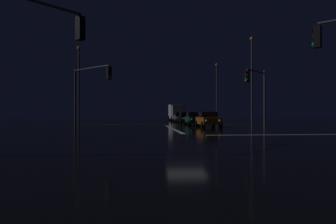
{
  "coord_description": "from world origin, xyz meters",
  "views": [
    {
      "loc": [
        -2.92,
        -19.47,
        1.4
      ],
      "look_at": [
        -0.13,
        12.01,
        1.56
      ],
      "focal_mm": 32.89,
      "sensor_mm": 36.0,
      "label": 1
    }
  ],
  "objects_px": {
    "sedan_gray": "(180,117)",
    "traffic_signal_sw": "(22,39)",
    "traffic_signal_nw": "(90,84)",
    "streetlamp_right_near": "(252,75)",
    "streetlamp_left_near": "(79,80)",
    "sedan_orange": "(208,119)",
    "traffic_signal_ne": "(257,87)",
    "sedan_green": "(194,118)",
    "streetlamp_right_far": "(217,88)",
    "sedan_black": "(186,118)",
    "box_truck": "(177,112)"
  },
  "relations": [
    {
      "from": "sedan_orange",
      "to": "traffic_signal_nw",
      "type": "relative_size",
      "value": 0.78
    },
    {
      "from": "sedan_orange",
      "to": "sedan_black",
      "type": "bearing_deg",
      "value": 91.72
    },
    {
      "from": "box_truck",
      "to": "traffic_signal_nw",
      "type": "distance_m",
      "value": 31.28
    },
    {
      "from": "traffic_signal_ne",
      "to": "traffic_signal_nw",
      "type": "xyz_separation_m",
      "value": [
        -14.89,
        -0.3,
        0.09
      ]
    },
    {
      "from": "traffic_signal_sw",
      "to": "traffic_signal_nw",
      "type": "bearing_deg",
      "value": 89.55
    },
    {
      "from": "sedan_black",
      "to": "sedan_green",
      "type": "bearing_deg",
      "value": -89.26
    },
    {
      "from": "sedan_green",
      "to": "traffic_signal_ne",
      "type": "distance_m",
      "value": 11.22
    },
    {
      "from": "sedan_green",
      "to": "sedan_gray",
      "type": "height_order",
      "value": "same"
    },
    {
      "from": "traffic_signal_nw",
      "to": "streetlamp_right_near",
      "type": "xyz_separation_m",
      "value": [
        16.8,
        6.71,
        1.82
      ]
    },
    {
      "from": "sedan_gray",
      "to": "traffic_signal_sw",
      "type": "bearing_deg",
      "value": -106.3
    },
    {
      "from": "traffic_signal_nw",
      "to": "streetlamp_right_near",
      "type": "distance_m",
      "value": 18.18
    },
    {
      "from": "sedan_orange",
      "to": "streetlamp_right_near",
      "type": "distance_m",
      "value": 8.0
    },
    {
      "from": "streetlamp_right_far",
      "to": "traffic_signal_ne",
      "type": "bearing_deg",
      "value": -94.86
    },
    {
      "from": "box_truck",
      "to": "traffic_signal_ne",
      "type": "distance_m",
      "value": 29.25
    },
    {
      "from": "sedan_green",
      "to": "box_truck",
      "type": "distance_m",
      "value": 18.9
    },
    {
      "from": "sedan_gray",
      "to": "streetlamp_right_far",
      "type": "xyz_separation_m",
      "value": [
        6.1,
        0.44,
        4.71
      ]
    },
    {
      "from": "traffic_signal_nw",
      "to": "sedan_orange",
      "type": "bearing_deg",
      "value": 19.06
    },
    {
      "from": "traffic_signal_sw",
      "to": "streetlamp_right_near",
      "type": "bearing_deg",
      "value": 51.7
    },
    {
      "from": "sedan_gray",
      "to": "streetlamp_left_near",
      "type": "xyz_separation_m",
      "value": [
        -12.91,
        -15.56,
        4.18
      ]
    },
    {
      "from": "sedan_orange",
      "to": "sedan_green",
      "type": "xyz_separation_m",
      "value": [
        -0.3,
        6.48,
        0.0
      ]
    },
    {
      "from": "sedan_black",
      "to": "box_truck",
      "type": "xyz_separation_m",
      "value": [
        0.18,
        12.63,
        0.91
      ]
    },
    {
      "from": "traffic_signal_ne",
      "to": "traffic_signal_sw",
      "type": "bearing_deg",
      "value": -135.0
    },
    {
      "from": "sedan_orange",
      "to": "sedan_green",
      "type": "bearing_deg",
      "value": 92.66
    },
    {
      "from": "traffic_signal_nw",
      "to": "streetlamp_right_near",
      "type": "bearing_deg",
      "value": 21.77
    },
    {
      "from": "sedan_black",
      "to": "traffic_signal_nw",
      "type": "relative_size",
      "value": 0.78
    },
    {
      "from": "sedan_green",
      "to": "streetlamp_right_near",
      "type": "height_order",
      "value": "streetlamp_right_near"
    },
    {
      "from": "box_truck",
      "to": "traffic_signal_sw",
      "type": "distance_m",
      "value": 45.37
    },
    {
      "from": "traffic_signal_ne",
      "to": "streetlamp_left_near",
      "type": "relative_size",
      "value": 0.64
    },
    {
      "from": "streetlamp_left_near",
      "to": "streetlamp_right_far",
      "type": "bearing_deg",
      "value": 40.08
    },
    {
      "from": "traffic_signal_nw",
      "to": "streetlamp_right_far",
      "type": "xyz_separation_m",
      "value": [
        16.8,
        22.71,
        1.62
      ]
    },
    {
      "from": "sedan_black",
      "to": "traffic_signal_ne",
      "type": "relative_size",
      "value": 0.79
    },
    {
      "from": "box_truck",
      "to": "streetlamp_right_far",
      "type": "xyz_separation_m",
      "value": [
        5.84,
        -6.51,
        3.81
      ]
    },
    {
      "from": "streetlamp_right_near",
      "to": "streetlamp_right_far",
      "type": "relative_size",
      "value": 1.04
    },
    {
      "from": "sedan_orange",
      "to": "traffic_signal_ne",
      "type": "bearing_deg",
      "value": -43.62
    },
    {
      "from": "traffic_signal_sw",
      "to": "streetlamp_left_near",
      "type": "relative_size",
      "value": 0.71
    },
    {
      "from": "streetlamp_left_near",
      "to": "sedan_orange",
      "type": "bearing_deg",
      "value": -12.04
    },
    {
      "from": "sedan_green",
      "to": "traffic_signal_ne",
      "type": "xyz_separation_m",
      "value": [
        4.03,
        -10.03,
        3.0
      ]
    },
    {
      "from": "streetlamp_left_near",
      "to": "traffic_signal_sw",
      "type": "bearing_deg",
      "value": -84.41
    },
    {
      "from": "sedan_green",
      "to": "streetlamp_right_far",
      "type": "bearing_deg",
      "value": 64.37
    },
    {
      "from": "sedan_green",
      "to": "streetlamp_right_near",
      "type": "xyz_separation_m",
      "value": [
        5.94,
        -3.63,
        4.91
      ]
    },
    {
      "from": "sedan_black",
      "to": "streetlamp_right_far",
      "type": "xyz_separation_m",
      "value": [
        6.02,
        6.13,
        4.71
      ]
    },
    {
      "from": "sedan_green",
      "to": "sedan_orange",
      "type": "bearing_deg",
      "value": -87.34
    },
    {
      "from": "sedan_green",
      "to": "sedan_black",
      "type": "relative_size",
      "value": 1.0
    },
    {
      "from": "sedan_orange",
      "to": "sedan_green",
      "type": "height_order",
      "value": "same"
    },
    {
      "from": "box_truck",
      "to": "streetlamp_left_near",
      "type": "bearing_deg",
      "value": -120.34
    },
    {
      "from": "sedan_black",
      "to": "traffic_signal_ne",
      "type": "xyz_separation_m",
      "value": [
        4.11,
        -16.28,
        3.0
      ]
    },
    {
      "from": "traffic_signal_ne",
      "to": "traffic_signal_sw",
      "type": "height_order",
      "value": "traffic_signal_sw"
    },
    {
      "from": "sedan_green",
      "to": "streetlamp_right_far",
      "type": "height_order",
      "value": "streetlamp_right_far"
    },
    {
      "from": "sedan_black",
      "to": "sedan_gray",
      "type": "relative_size",
      "value": 1.0
    },
    {
      "from": "streetlamp_right_far",
      "to": "traffic_signal_sw",
      "type": "bearing_deg",
      "value": -114.33
    }
  ]
}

